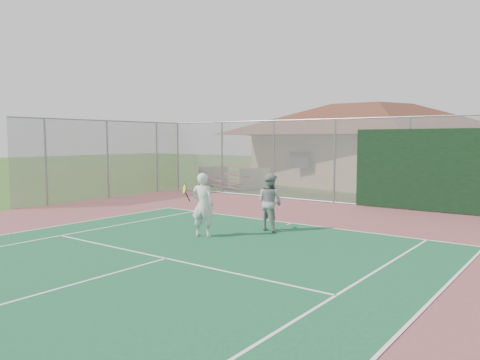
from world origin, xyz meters
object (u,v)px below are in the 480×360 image
bleachers (233,177)px  player_grey_back (270,203)px  clubhouse (371,136)px  player_white_front (202,205)px

bleachers → player_grey_back: (8.22, -8.85, 0.23)m
bleachers → clubhouse: bearing=71.1°
clubhouse → bleachers: clubhouse is taller
clubhouse → player_white_front: bearing=-73.1°
clubhouse → player_grey_back: 15.06m
bleachers → player_grey_back: size_ratio=2.25×
player_grey_back → clubhouse: bearing=-70.5°
clubhouse → player_white_front: clubhouse is taller
bleachers → player_white_front: size_ratio=2.13×
player_white_front → player_grey_back: size_ratio=1.06×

